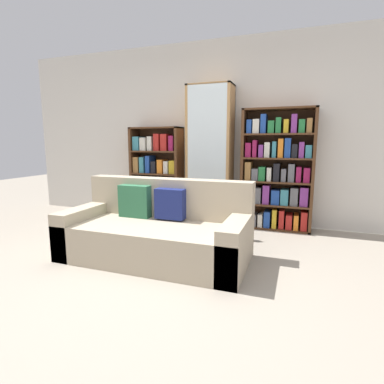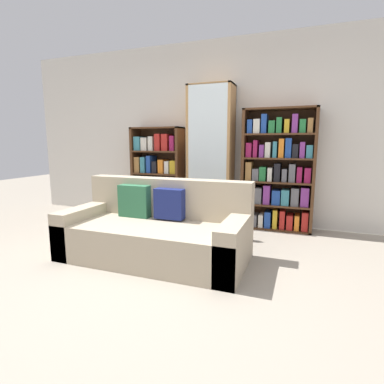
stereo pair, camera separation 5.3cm
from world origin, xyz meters
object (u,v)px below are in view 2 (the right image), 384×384
Objects in this scene: bookshelf_right at (278,173)px; bookshelf_left at (158,175)px; wine_bottle at (245,228)px; display_cabinet at (211,156)px; couch at (156,231)px.

bookshelf_left is at bearing 179.98° from bookshelf_right.
wine_bottle is at bearing -23.67° from bookshelf_left.
display_cabinet is 1.26m from wine_bottle.
display_cabinet reaches higher than bookshelf_right.
bookshelf_right is at bearing 0.95° from display_cabinet.
display_cabinet is (0.89, -0.02, 0.31)m from bookshelf_left.
wine_bottle is at bearing -45.31° from display_cabinet.
wine_bottle is (1.54, -0.68, -0.54)m from bookshelf_left.
bookshelf_right reaches higher than bookshelf_left.
display_cabinet is 0.99m from bookshelf_right.
couch reaches higher than wine_bottle.
couch is 5.06× the size of wine_bottle.
couch is at bearing -63.93° from bookshelf_left.
bookshelf_left is 0.71× the size of display_cabinet.
bookshelf_right is 0.98m from wine_bottle.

